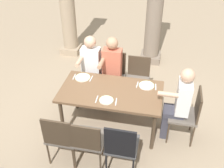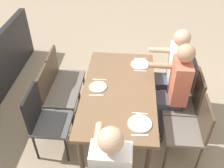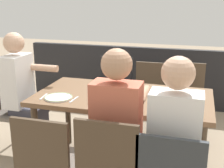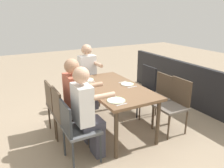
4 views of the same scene
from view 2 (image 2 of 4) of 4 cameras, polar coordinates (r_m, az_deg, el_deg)
The scene contains 19 objects.
ground_plane at distance 3.57m, azimuth 1.37°, elevation -10.70°, with size 16.00×16.00×0.00m, color gray.
dining_table at distance 3.08m, azimuth 1.57°, elevation -2.31°, with size 1.63×0.87×0.77m.
chair_west_north at distance 3.68m, azimuth 15.46°, elevation 0.43°, with size 0.44×0.44×0.87m.
chair_west_south at distance 3.72m, azimuth -11.26°, elevation 1.90°, with size 0.44×0.44×0.91m.
chair_mid_north at distance 3.37m, azimuth 16.47°, elevation -3.62°, with size 0.44×0.44×0.93m.
chair_mid_south at distance 3.43m, azimuth -12.75°, elevation -2.13°, with size 0.44×0.44×0.88m.
chair_east_north at distance 3.05m, azimuth 17.56°, elevation -9.62°, with size 0.44×0.44×0.88m.
chair_east_south at distance 3.11m, azimuth -15.06°, elevation -7.65°, with size 0.44×0.44×0.93m.
diner_man_white at distance 3.21m, azimuth 13.73°, elevation -0.92°, with size 0.35×0.50×1.34m.
diner_guest_third at distance 3.54m, azimuth 13.29°, elevation 3.06°, with size 0.35×0.50×1.31m.
plate_0 at distance 3.46m, azimuth 6.41°, elevation 4.52°, with size 0.26×0.26×0.02m.
fork_0 at distance 3.59m, azimuth 6.40°, elevation 5.80°, with size 0.02×0.17×0.01m, color silver.
spoon_0 at distance 3.34m, azimuth 6.41°, elevation 2.99°, with size 0.02×0.17×0.01m, color silver.
plate_1 at distance 3.05m, azimuth -3.22°, elevation -0.62°, with size 0.22×0.22×0.02m.
fork_1 at distance 3.17m, azimuth -2.87°, elevation 1.02°, with size 0.02×0.17×0.01m, color silver.
spoon_1 at distance 2.94m, azimuth -3.59°, elevation -2.56°, with size 0.02×0.17×0.01m, color silver.
plate_2 at distance 2.63m, azimuth 6.31°, elevation -8.88°, with size 0.25×0.25×0.02m.
fork_2 at distance 2.74m, azimuth 6.30°, elevation -6.64°, with size 0.02×0.17×0.01m, color silver.
spoon_2 at distance 2.54m, azimuth 6.31°, elevation -11.47°, with size 0.02×0.17×0.01m, color silver.
Camera 2 is at (2.31, 0.11, 2.72)m, focal length 40.33 mm.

